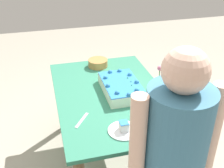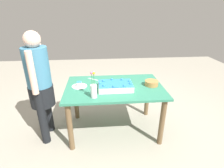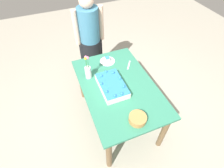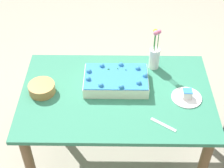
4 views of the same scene
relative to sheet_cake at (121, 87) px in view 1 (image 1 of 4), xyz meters
name	(u,v)px [view 1 (image 1 of 4)]	position (x,y,z in m)	size (l,w,h in m)	color
ground_plane	(111,160)	(0.01, -0.09, -0.77)	(8.00, 8.00, 0.00)	#A49D8C
dining_table	(111,106)	(0.01, -0.09, -0.16)	(1.34, 0.87, 0.73)	#317B5F
sheet_cake	(121,87)	(0.00, 0.00, 0.00)	(0.45, 0.28, 0.11)	white
serving_plate_with_slice	(124,129)	(0.49, -0.13, -0.03)	(0.21, 0.21, 0.07)	white
cake_knife	(82,120)	(0.30, -0.37, -0.04)	(0.18, 0.02, 0.00)	silver
flower_vase	(160,94)	(0.28, 0.21, 0.06)	(0.08, 0.08, 0.34)	white
fruit_bowl	(98,63)	(-0.51, -0.08, -0.01)	(0.18, 0.18, 0.07)	#B57D43
person_standing	(172,168)	(0.98, -0.03, 0.08)	(0.31, 0.45, 1.49)	black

